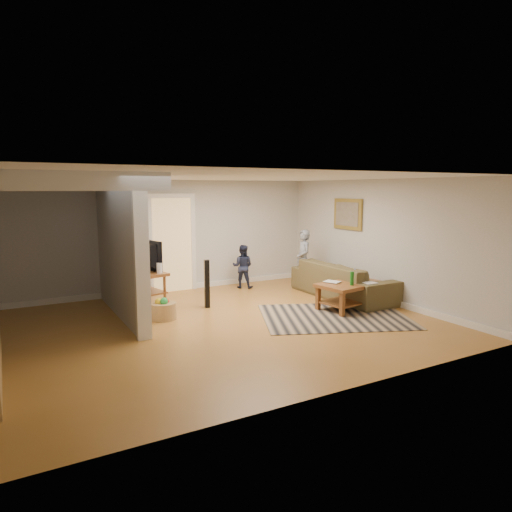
# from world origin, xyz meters

# --- Properties ---
(ground) EXTENTS (7.50, 7.50, 0.00)m
(ground) POSITION_xyz_m (0.00, 0.00, 0.00)
(ground) COLOR #9B6827
(ground) RESTS_ON ground
(room_shell) EXTENTS (7.54, 6.02, 2.52)m
(room_shell) POSITION_xyz_m (-1.07, 0.43, 1.46)
(room_shell) COLOR #B5B3AD
(room_shell) RESTS_ON ground
(area_rug) EXTENTS (3.14, 2.77, 0.01)m
(area_rug) POSITION_xyz_m (2.17, -0.53, 0.01)
(area_rug) COLOR black
(area_rug) RESTS_ON ground
(sofa) EXTENTS (1.00, 2.54, 0.74)m
(sofa) POSITION_xyz_m (3.30, 0.60, 0.00)
(sofa) COLOR #463F23
(sofa) RESTS_ON ground
(coffee_table) EXTENTS (1.40, 0.95, 0.77)m
(coffee_table) POSITION_xyz_m (2.82, -0.20, 0.40)
(coffee_table) COLOR brown
(coffee_table) RESTS_ON ground
(tv_console) EXTENTS (0.73, 1.31, 1.07)m
(tv_console) POSITION_xyz_m (-0.74, 1.59, 0.71)
(tv_console) COLOR brown
(tv_console) RESTS_ON ground
(speaker_left) EXTENTS (0.11, 0.11, 0.94)m
(speaker_left) POSITION_xyz_m (0.40, 1.20, 0.47)
(speaker_left) COLOR black
(speaker_left) RESTS_ON ground
(speaker_right) EXTENTS (0.11, 0.11, 0.91)m
(speaker_right) POSITION_xyz_m (-0.72, 1.40, 0.45)
(speaker_right) COLOR black
(speaker_right) RESTS_ON ground
(toy_basket) EXTENTS (0.46, 0.46, 0.41)m
(toy_basket) POSITION_xyz_m (-0.60, 0.84, 0.17)
(toy_basket) COLOR olive
(toy_basket) RESTS_ON ground
(child) EXTENTS (0.45, 0.57, 1.38)m
(child) POSITION_xyz_m (3.00, 1.67, 0.00)
(child) COLOR gray
(child) RESTS_ON ground
(toddler) EXTENTS (0.63, 0.61, 1.02)m
(toddler) POSITION_xyz_m (1.84, 2.47, 0.00)
(toddler) COLOR #1D233C
(toddler) RESTS_ON ground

